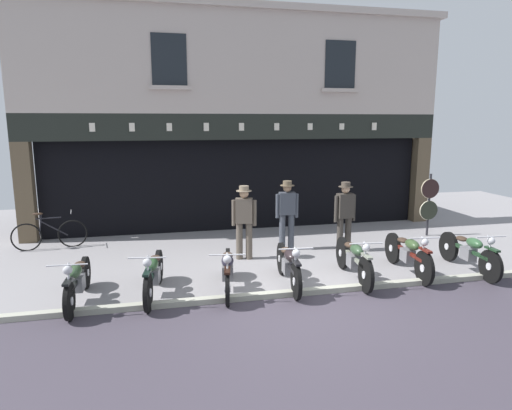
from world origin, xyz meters
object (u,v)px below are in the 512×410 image
(leaning_bicycle, at_px, (49,234))
(motorcycle_center_right, at_px, (354,259))
(motorcycle_center, at_px, (289,264))
(advert_board_near, at_px, (156,170))
(motorcycle_far_left, at_px, (77,280))
(salesman_right, at_px, (345,213))
(motorcycle_left, at_px, (153,274))
(tyre_sign_pole, at_px, (429,200))
(motorcycle_right, at_px, (408,253))
(motorcycle_far_right, at_px, (469,251))
(shopkeeper_center, at_px, (287,212))
(salesman_left, at_px, (244,219))
(motorcycle_center_left, at_px, (228,270))

(leaning_bicycle, bearing_deg, motorcycle_center_right, 51.45)
(motorcycle_center, height_order, advert_board_near, advert_board_near)
(motorcycle_far_left, height_order, salesman_right, salesman_right)
(motorcycle_left, xyz_separation_m, tyre_sign_pole, (7.37, 2.80, 0.56))
(motorcycle_far_left, height_order, advert_board_near, advert_board_near)
(salesman_right, height_order, advert_board_near, advert_board_near)
(motorcycle_right, xyz_separation_m, tyre_sign_pole, (2.25, 2.71, 0.55))
(leaning_bicycle, bearing_deg, motorcycle_far_left, 9.66)
(motorcycle_far_left, distance_m, motorcycle_far_right, 7.72)
(motorcycle_far_right, bearing_deg, motorcycle_far_left, 3.71)
(shopkeeper_center, bearing_deg, motorcycle_center, 79.73)
(motorcycle_far_left, relative_size, motorcycle_center_right, 0.96)
(salesman_left, bearing_deg, advert_board_near, -43.33)
(motorcycle_center, relative_size, salesman_right, 1.19)
(motorcycle_center, height_order, leaning_bicycle, same)
(advert_board_near, bearing_deg, salesman_left, -57.51)
(motorcycle_far_left, height_order, motorcycle_right, motorcycle_right)
(shopkeeper_center, xyz_separation_m, salesman_right, (1.32, -0.42, -0.01))
(tyre_sign_pole, distance_m, advert_board_near, 7.53)
(motorcycle_left, relative_size, leaning_bicycle, 1.16)
(motorcycle_center_left, bearing_deg, motorcycle_right, -168.39)
(salesman_left, xyz_separation_m, shopkeeper_center, (1.17, 0.53, 0.01))
(motorcycle_far_left, distance_m, leaning_bicycle, 3.95)
(salesman_right, bearing_deg, motorcycle_far_left, 13.39)
(motorcycle_center, bearing_deg, motorcycle_left, 4.08)
(motorcycle_left, relative_size, motorcycle_center_left, 1.01)
(tyre_sign_pole, height_order, leaning_bicycle, tyre_sign_pole)
(motorcycle_right, bearing_deg, motorcycle_left, 6.19)
(motorcycle_far_right, relative_size, tyre_sign_pole, 1.23)
(motorcycle_center_left, height_order, shopkeeper_center, shopkeeper_center)
(motorcycle_right, bearing_deg, shopkeeper_center, -44.57)
(salesman_left, bearing_deg, leaning_bicycle, -8.63)
(motorcycle_center_left, relative_size, advert_board_near, 1.92)
(shopkeeper_center, bearing_deg, motorcycle_left, 42.10)
(motorcycle_center, distance_m, tyre_sign_pole, 5.65)
(motorcycle_far_right, bearing_deg, motorcycle_right, -2.51)
(motorcycle_center_right, bearing_deg, advert_board_near, -46.15)
(motorcycle_center_right, bearing_deg, salesman_right, -102.43)
(shopkeeper_center, bearing_deg, motorcycle_center_right, 111.46)
(motorcycle_far_left, xyz_separation_m, leaning_bicycle, (-1.20, 3.76, -0.04))
(motorcycle_center, bearing_deg, salesman_right, -130.30)
(shopkeeper_center, height_order, tyre_sign_pole, tyre_sign_pole)
(motorcycle_left, relative_size, shopkeeper_center, 1.18)
(motorcycle_center_left, bearing_deg, motorcycle_far_left, 9.64)
(motorcycle_center_right, xyz_separation_m, salesman_right, (0.65, 1.94, 0.50))
(advert_board_near, bearing_deg, salesman_right, -33.15)
(motorcycle_center_right, relative_size, leaning_bicycle, 1.20)
(motorcycle_far_left, relative_size, motorcycle_far_right, 0.96)
(motorcycle_far_left, xyz_separation_m, motorcycle_far_right, (7.72, -0.03, 0.02))
(shopkeeper_center, distance_m, advert_board_near, 3.98)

